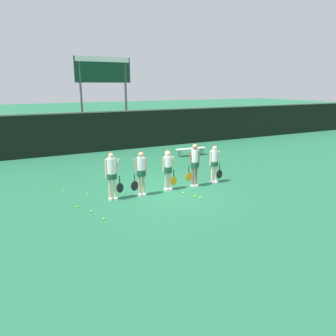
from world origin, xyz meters
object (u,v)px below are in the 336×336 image
(scoreboard, at_px, (103,78))
(tennis_ball_1, at_px, (184,193))
(tennis_ball_0, at_px, (167,185))
(tennis_ball_2, at_px, (91,211))
(tennis_ball_7, at_px, (200,198))
(tennis_ball_3, at_px, (104,219))
(tennis_ball_4, at_px, (77,207))
(tennis_ball_5, at_px, (63,191))
(bench_courtside, at_px, (191,149))
(player_3, at_px, (194,162))
(player_0, at_px, (112,172))
(player_1, at_px, (141,170))
(tennis_ball_8, at_px, (195,196))
(player_4, at_px, (214,161))
(tennis_ball_6, at_px, (88,194))
(player_2, at_px, (168,167))

(scoreboard, bearing_deg, tennis_ball_1, -91.16)
(tennis_ball_0, height_order, tennis_ball_2, tennis_ball_0)
(tennis_ball_2, bearing_deg, tennis_ball_7, -7.51)
(tennis_ball_3, distance_m, tennis_ball_7, 3.80)
(tennis_ball_4, height_order, tennis_ball_5, same)
(bench_courtside, height_order, player_3, player_3)
(player_0, relative_size, player_1, 1.03)
(scoreboard, bearing_deg, tennis_ball_5, -117.57)
(tennis_ball_3, relative_size, tennis_ball_8, 0.96)
(bench_courtside, bearing_deg, tennis_ball_2, -137.65)
(player_0, height_order, tennis_ball_8, player_0)
(player_0, height_order, tennis_ball_3, player_0)
(bench_courtside, height_order, tennis_ball_4, bench_courtside)
(player_1, height_order, player_3, player_3)
(player_1, distance_m, player_4, 3.46)
(tennis_ball_3, bearing_deg, tennis_ball_0, 33.47)
(player_4, relative_size, tennis_ball_3, 24.99)
(tennis_ball_0, distance_m, tennis_ball_8, 1.75)
(player_0, bearing_deg, player_3, 5.78)
(tennis_ball_8, bearing_deg, tennis_ball_6, 149.13)
(player_0, xyz_separation_m, tennis_ball_7, (2.95, -1.37, -1.02))
(tennis_ball_5, bearing_deg, scoreboard, 62.43)
(player_1, relative_size, player_2, 1.06)
(tennis_ball_1, xyz_separation_m, tennis_ball_8, (0.19, -0.54, -0.00))
(player_4, xyz_separation_m, tennis_ball_2, (-5.62, -0.93, -0.94))
(player_4, distance_m, tennis_ball_5, 6.36)
(player_4, relative_size, tennis_ball_5, 25.56)
(bench_courtside, relative_size, player_3, 1.06)
(scoreboard, bearing_deg, bench_courtside, -52.12)
(tennis_ball_4, relative_size, tennis_ball_8, 0.93)
(tennis_ball_1, relative_size, tennis_ball_7, 1.01)
(tennis_ball_0, xyz_separation_m, tennis_ball_6, (-3.21, 0.40, -0.00))
(scoreboard, height_order, tennis_ball_3, scoreboard)
(player_3, bearing_deg, player_2, -171.88)
(player_3, bearing_deg, tennis_ball_4, -165.79)
(tennis_ball_0, bearing_deg, tennis_ball_7, -77.94)
(tennis_ball_0, bearing_deg, player_2, -112.28)
(scoreboard, distance_m, tennis_ball_7, 12.37)
(bench_courtside, xyz_separation_m, player_4, (-2.04, -5.26, 0.58))
(scoreboard, height_order, tennis_ball_5, scoreboard)
(tennis_ball_0, height_order, tennis_ball_4, tennis_ball_0)
(tennis_ball_4, bearing_deg, player_0, 8.19)
(tennis_ball_1, height_order, tennis_ball_4, tennis_ball_1)
(tennis_ball_4, height_order, tennis_ball_8, tennis_ball_8)
(tennis_ball_3, height_order, tennis_ball_8, tennis_ball_8)
(scoreboard, height_order, tennis_ball_6, scoreboard)
(tennis_ball_3, distance_m, tennis_ball_5, 3.50)
(tennis_ball_0, xyz_separation_m, tennis_ball_8, (0.33, -1.72, -0.00))
(tennis_ball_6, bearing_deg, bench_courtside, 30.90)
(player_1, relative_size, tennis_ball_2, 25.35)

